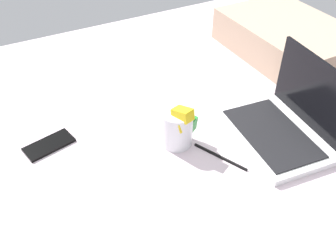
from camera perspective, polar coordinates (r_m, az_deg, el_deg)
bed_mattress at (r=121.03cm, az=8.89°, el=-4.41°), size 180.00×140.00×18.00cm
laptop at (r=115.79cm, az=17.46°, el=0.41°), size 35.25×26.37×23.00cm
snack_cup at (r=106.86cm, az=1.50°, el=-0.11°), size 10.65×10.95×13.63cm
cell_phone at (r=114.62cm, az=-17.51°, el=-2.72°), size 9.76×15.17×0.80cm
pillow at (r=158.02cm, az=17.68°, el=12.42°), size 52.00×36.00×13.00cm
charger_cable at (r=106.83cm, az=7.87°, el=-4.64°), size 15.71×7.61×0.60cm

